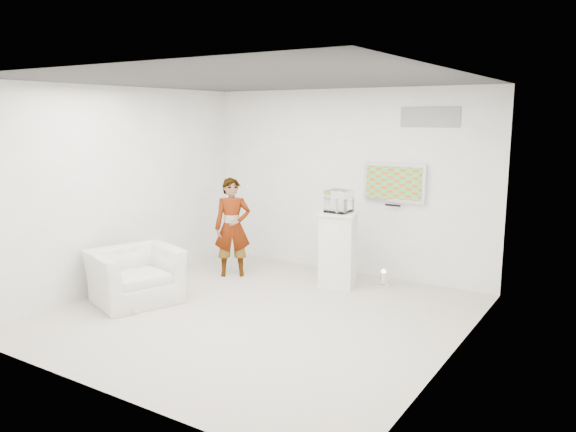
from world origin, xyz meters
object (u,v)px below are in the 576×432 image
object	(u,v)px
person	(232,227)
armchair	(135,275)
tv	(395,183)
floor_uplight	(383,279)
pedestal	(338,249)

from	to	relation	value
person	armchair	size ratio (longest dim) A/B	1.39
tv	floor_uplight	distance (m)	1.50
pedestal	person	bearing A→B (deg)	-165.89
pedestal	floor_uplight	size ratio (longest dim) A/B	4.23
tv	armchair	size ratio (longest dim) A/B	0.87
person	pedestal	xyz separation A→B (m)	(1.69, 0.43, -0.23)
person	armchair	world-z (taller)	person
person	pedestal	distance (m)	1.76
person	floor_uplight	world-z (taller)	person
tv	armchair	world-z (taller)	tv
floor_uplight	pedestal	bearing A→B (deg)	-157.43
tv	pedestal	bearing A→B (deg)	-127.91
tv	armchair	xyz separation A→B (m)	(-2.63, -2.94, -1.18)
person	floor_uplight	size ratio (longest dim) A/B	5.94
person	armchair	distance (m)	1.85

